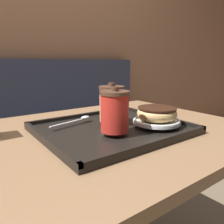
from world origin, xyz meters
TOP-DOWN VIEW (x-y plane):
  - wall_behind at (0.00, 1.10)m, footprint 8.00×0.05m
  - booth_bench at (0.15, 0.87)m, footprint 1.60×0.44m
  - cafe_table at (0.00, 0.00)m, footprint 0.99×0.74m
  - serving_tray at (0.01, -0.03)m, footprint 0.45×0.39m
  - coffee_cup_front at (-0.02, -0.09)m, footprint 0.09×0.09m
  - coffee_cup_rear at (0.04, 0.01)m, footprint 0.09×0.09m
  - plate_with_chocolate_donut at (0.14, -0.10)m, footprint 0.15×0.15m
  - donut_chocolate_glazed at (0.14, -0.10)m, footprint 0.13×0.13m
  - spoon at (-0.05, 0.08)m, footprint 0.16×0.05m

SIDE VIEW (x-z plane):
  - booth_bench at x=0.15m, z-range -0.18..0.82m
  - cafe_table at x=0.00m, z-range 0.21..0.96m
  - serving_tray at x=0.01m, z-range 0.75..0.77m
  - spoon at x=-0.05m, z-range 0.78..0.79m
  - plate_with_chocolate_donut at x=0.14m, z-range 0.78..0.79m
  - donut_chocolate_glazed at x=0.14m, z-range 0.79..0.83m
  - coffee_cup_front at x=-0.02m, z-range 0.77..0.90m
  - coffee_cup_rear at x=0.04m, z-range 0.77..0.90m
  - wall_behind at x=0.00m, z-range 0.00..2.40m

